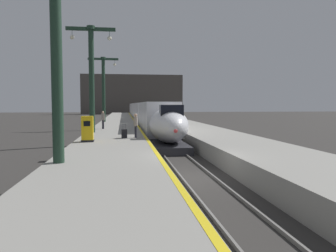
% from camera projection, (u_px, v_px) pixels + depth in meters
% --- Properties ---
extents(ground_plane, '(260.00, 260.00, 0.00)m').
position_uv_depth(ground_plane, '(197.00, 178.00, 14.90)').
color(ground_plane, '#33302D').
extents(platform_left, '(4.80, 110.00, 1.05)m').
position_uv_depth(platform_left, '(117.00, 128.00, 38.77)').
color(platform_left, gray).
rests_on(platform_left, ground).
extents(platform_right, '(4.80, 110.00, 1.05)m').
position_uv_depth(platform_right, '(184.00, 128.00, 39.88)').
color(platform_right, gray).
rests_on(platform_right, ground).
extents(platform_left_safety_stripe, '(0.20, 107.80, 0.01)m').
position_uv_depth(platform_left_safety_stripe, '(136.00, 124.00, 39.04)').
color(platform_left_safety_stripe, yellow).
rests_on(platform_left_safety_stripe, platform_left).
extents(rail_main_left, '(0.08, 110.00, 0.12)m').
position_uv_depth(rail_main_left, '(143.00, 130.00, 41.97)').
color(rail_main_left, slate).
rests_on(rail_main_left, ground).
extents(rail_main_right, '(0.08, 110.00, 0.12)m').
position_uv_depth(rail_main_right, '(155.00, 130.00, 42.17)').
color(rail_main_right, slate).
rests_on(rail_main_right, ground).
extents(highspeed_train_main, '(2.92, 75.51, 3.60)m').
position_uv_depth(highspeed_train_main, '(142.00, 112.00, 57.23)').
color(highspeed_train_main, silver).
rests_on(highspeed_train_main, ground).
extents(station_column_near, '(4.00, 0.68, 10.05)m').
position_uv_depth(station_column_near, '(57.00, 7.00, 12.52)').
color(station_column_near, '#1E3828').
rests_on(station_column_near, platform_left).
extents(station_column_mid, '(4.00, 0.68, 8.75)m').
position_uv_depth(station_column_mid, '(91.00, 68.00, 26.68)').
color(station_column_mid, '#1E3828').
rests_on(station_column_mid, platform_left).
extents(station_column_far, '(4.00, 0.68, 8.58)m').
position_uv_depth(station_column_far, '(103.00, 83.00, 42.97)').
color(station_column_far, '#1E3828').
rests_on(station_column_far, platform_left).
extents(passenger_near_edge, '(0.30, 0.56, 1.69)m').
position_uv_depth(passenger_near_edge, '(136.00, 124.00, 22.50)').
color(passenger_near_edge, '#23232D').
rests_on(passenger_near_edge, platform_left).
extents(passenger_mid_platform, '(0.36, 0.53, 1.69)m').
position_uv_depth(passenger_mid_platform, '(103.00, 119.00, 30.72)').
color(passenger_mid_platform, '#23232D').
rests_on(passenger_mid_platform, platform_left).
extents(rolling_suitcase, '(0.40, 0.22, 0.98)m').
position_uv_depth(rolling_suitcase, '(124.00, 134.00, 22.48)').
color(rolling_suitcase, black).
rests_on(rolling_suitcase, platform_left).
extents(ticket_machine_yellow, '(0.76, 0.62, 1.60)m').
position_uv_depth(ticket_machine_yellow, '(87.00, 130.00, 20.14)').
color(ticket_machine_yellow, yellow).
rests_on(ticket_machine_yellow, platform_left).
extents(terminus_back_wall, '(36.00, 2.00, 14.00)m').
position_uv_depth(terminus_back_wall, '(132.00, 94.00, 115.24)').
color(terminus_back_wall, '#4C4742').
rests_on(terminus_back_wall, ground).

